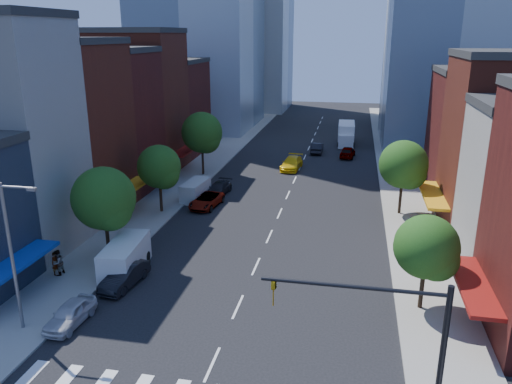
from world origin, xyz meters
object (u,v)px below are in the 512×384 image
at_px(parked_car_rear, 219,189).
at_px(box_truck, 346,134).
at_px(cargo_van_far, 195,191).
at_px(taxi, 292,163).
at_px(parked_car_third, 207,200).
at_px(parked_car_front, 70,314).
at_px(traffic_car_oncoming, 317,148).
at_px(parked_car_second, 124,276).
at_px(pedestrian_near, 56,263).
at_px(pedestrian_far, 58,263).
at_px(traffic_car_far, 348,152).
at_px(cargo_van_near, 124,258).

height_order(parked_car_rear, box_truck, box_truck).
bearing_deg(cargo_van_far, taxi, 63.86).
bearing_deg(parked_car_rear, parked_car_third, -85.10).
distance_m(parked_car_third, parked_car_rear, 4.27).
xyz_separation_m(parked_car_front, traffic_car_oncoming, (11.00, 48.98, 0.08)).
relative_size(parked_car_second, cargo_van_far, 0.95).
height_order(pedestrian_near, pedestrian_far, pedestrian_far).
xyz_separation_m(parked_car_third, parked_car_rear, (0.11, 4.27, -0.03)).
bearing_deg(parked_car_rear, parked_car_second, -86.07).
xyz_separation_m(traffic_car_far, box_truck, (-0.48, 9.09, 0.77)).
bearing_deg(parked_car_front, traffic_car_far, 74.31).
relative_size(parked_car_rear, box_truck, 0.55).
xyz_separation_m(cargo_van_near, cargo_van_far, (-0.24, 17.46, -0.19)).
bearing_deg(pedestrian_near, parked_car_second, -59.84).
bearing_deg(box_truck, cargo_van_near, -107.97).
distance_m(parked_car_second, cargo_van_near, 2.11).
bearing_deg(parked_car_rear, traffic_car_far, 62.79).
xyz_separation_m(parked_car_third, cargo_van_near, (-1.66, -15.33, 0.48)).
relative_size(parked_car_rear, cargo_van_near, 0.80).
bearing_deg(cargo_van_far, box_truck, 69.04).
relative_size(parked_car_front, parked_car_third, 0.82).
bearing_deg(parked_car_third, parked_car_front, -87.60).
distance_m(cargo_van_near, box_truck, 51.20).
height_order(traffic_car_oncoming, pedestrian_far, pedestrian_far).
bearing_deg(box_truck, traffic_car_far, -88.16).
bearing_deg(parked_car_third, traffic_car_far, 68.26).
bearing_deg(traffic_car_far, parked_car_third, 66.94).
relative_size(pedestrian_near, pedestrian_far, 0.92).
bearing_deg(pedestrian_near, box_truck, 12.82).
bearing_deg(pedestrian_far, parked_car_third, 167.26).
relative_size(taxi, pedestrian_near, 3.13).
bearing_deg(taxi, cargo_van_far, -115.86).
xyz_separation_m(traffic_car_oncoming, traffic_car_far, (4.50, -2.02, 0.03)).
relative_size(traffic_car_oncoming, box_truck, 0.56).
height_order(parked_car_second, cargo_van_far, cargo_van_far).
distance_m(cargo_van_far, taxi, 16.70).
relative_size(taxi, pedestrian_far, 2.87).
relative_size(cargo_van_far, traffic_car_far, 1.02).
height_order(cargo_van_near, traffic_car_oncoming, cargo_van_near).
bearing_deg(parked_car_third, cargo_van_far, 139.07).
distance_m(parked_car_rear, taxi, 13.84).
relative_size(parked_car_front, taxi, 0.74).
bearing_deg(pedestrian_far, pedestrian_near, -87.25).
xyz_separation_m(parked_car_front, box_truck, (15.02, 56.05, 0.88)).
bearing_deg(parked_car_second, cargo_van_far, 100.36).
xyz_separation_m(pedestrian_near, pedestrian_far, (0.17, -0.01, 0.08)).
xyz_separation_m(parked_car_front, cargo_van_far, (-0.01, 24.49, 0.29)).
relative_size(cargo_van_near, cargo_van_far, 1.20).
height_order(parked_car_second, traffic_car_far, traffic_car_far).
distance_m(parked_car_third, taxi, 17.76).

